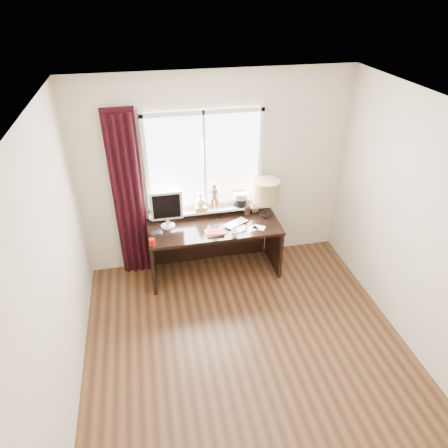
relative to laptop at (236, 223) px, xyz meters
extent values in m
cube|color=brown|center=(-0.18, -1.61, -0.76)|extent=(3.50, 4.00, 0.00)
cube|color=white|center=(-0.18, -1.61, 1.84)|extent=(3.50, 4.00, 0.00)
cube|color=beige|center=(-0.18, 0.39, 0.54)|extent=(3.50, 0.00, 2.60)
cube|color=beige|center=(-1.93, -1.61, 0.54)|extent=(0.00, 4.00, 2.60)
cube|color=beige|center=(1.57, -1.61, 0.54)|extent=(0.00, 4.00, 2.60)
imported|color=silver|center=(0.00, 0.00, 0.00)|extent=(0.38, 0.33, 0.03)
imported|color=white|center=(-0.08, -0.28, 0.03)|extent=(0.12, 0.12, 0.09)
cylinder|color=#A20C08|center=(-1.08, -0.26, 0.03)|extent=(0.07, 0.07, 0.09)
cube|color=white|center=(-0.33, 0.38, 0.74)|extent=(1.40, 0.02, 1.30)
cube|color=silver|center=(-0.33, 0.35, 0.11)|extent=(1.50, 0.05, 0.05)
cube|color=silver|center=(-0.33, 0.35, 1.36)|extent=(1.50, 0.05, 0.05)
cube|color=silver|center=(-1.06, 0.35, 0.74)|extent=(0.05, 0.05, 1.40)
cube|color=silver|center=(0.39, 0.35, 0.74)|extent=(0.05, 0.05, 1.40)
cube|color=silver|center=(-0.33, 0.35, 0.74)|extent=(0.03, 0.05, 1.30)
cube|color=silver|center=(-0.33, 0.30, 0.07)|extent=(1.52, 0.18, 0.03)
cylinder|color=#440B08|center=(-0.89, 0.30, 0.20)|extent=(0.12, 0.12, 0.22)
cube|color=gold|center=(-0.41, 0.28, 0.12)|extent=(0.15, 0.12, 0.06)
sphere|color=beige|center=(-0.41, 0.28, 0.21)|extent=(0.13, 0.13, 0.13)
sphere|color=beige|center=(-0.41, 0.28, 0.31)|extent=(0.07, 0.07, 0.07)
imported|color=brown|center=(-0.22, 0.29, 0.27)|extent=(0.15, 0.12, 0.38)
cylinder|color=#1E4C51|center=(-0.22, 0.28, 0.36)|extent=(0.10, 0.10, 0.05)
cylinder|color=black|center=(0.13, 0.30, 0.15)|extent=(0.16, 0.16, 0.12)
cylinder|color=#8C6B4C|center=(0.13, 0.30, 0.25)|extent=(0.20, 0.20, 0.08)
cube|color=black|center=(-1.31, 0.31, 0.36)|extent=(0.38, 0.05, 2.25)
cylinder|color=black|center=(-1.45, 0.28, 0.34)|extent=(0.06, 0.06, 2.20)
cylinder|color=black|center=(-1.36, 0.28, 0.34)|extent=(0.06, 0.06, 2.20)
cylinder|color=black|center=(-1.27, 0.28, 0.34)|extent=(0.06, 0.06, 2.20)
cylinder|color=black|center=(-1.18, 0.28, 0.34)|extent=(0.06, 0.06, 2.20)
cube|color=black|center=(-0.28, 0.02, -0.03)|extent=(1.70, 0.70, 0.04)
cube|color=black|center=(-1.11, 0.02, -0.41)|extent=(0.04, 0.64, 0.71)
cube|color=black|center=(0.55, 0.02, -0.41)|extent=(0.04, 0.64, 0.71)
cube|color=black|center=(-0.28, 0.36, -0.41)|extent=(1.60, 0.03, 0.71)
cylinder|color=beige|center=(-0.86, 0.13, -0.01)|extent=(0.18, 0.18, 0.01)
cylinder|color=beige|center=(-0.86, 0.13, 0.05)|extent=(0.04, 0.04, 0.10)
cube|color=beige|center=(-0.86, 0.13, 0.29)|extent=(0.40, 0.04, 0.38)
cube|color=black|center=(-0.86, 0.11, 0.29)|extent=(0.34, 0.01, 0.32)
cube|color=beige|center=(-0.31, -0.15, 0.00)|extent=(0.23, 0.18, 0.02)
cube|color=maroon|center=(-0.30, -0.16, 0.01)|extent=(0.22, 0.17, 0.01)
cylinder|color=black|center=(0.21, 0.23, 0.05)|extent=(0.09, 0.09, 0.12)
cylinder|color=black|center=(0.20, 0.24, 0.10)|extent=(0.01, 0.01, 0.22)
cylinder|color=black|center=(0.22, 0.22, 0.08)|extent=(0.01, 0.01, 0.19)
cylinder|color=black|center=(0.21, 0.25, 0.11)|extent=(0.01, 0.01, 0.25)
cylinder|color=black|center=(0.23, 0.24, 0.07)|extent=(0.01, 0.01, 0.17)
cube|color=gold|center=(0.33, 0.25, 0.05)|extent=(0.10, 0.04, 0.13)
cube|color=#996633|center=(0.33, 0.24, 0.05)|extent=(0.07, 0.02, 0.10)
cylinder|color=black|center=(0.42, 0.13, 0.00)|extent=(0.14, 0.14, 0.03)
cylinder|color=black|center=(0.42, 0.13, 0.13)|extent=(0.03, 0.03, 0.22)
cylinder|color=tan|center=(0.42, 0.13, 0.36)|extent=(0.35, 0.35, 0.30)
cube|color=white|center=(0.17, -0.15, -0.01)|extent=(0.18, 0.16, 0.00)
cube|color=white|center=(0.27, -0.14, -0.01)|extent=(0.18, 0.17, 0.00)
cube|color=white|center=(0.05, -0.12, -0.01)|extent=(0.18, 0.16, 0.00)
torus|color=black|center=(-0.20, -0.15, -0.01)|extent=(0.15, 0.15, 0.01)
torus|color=black|center=(0.02, 0.04, -0.01)|extent=(0.15, 0.15, 0.01)
torus|color=black|center=(-0.17, 0.19, -0.01)|extent=(0.13, 0.13, 0.01)
camera|label=1|loc=(-1.05, -4.26, 2.72)|focal=32.00mm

